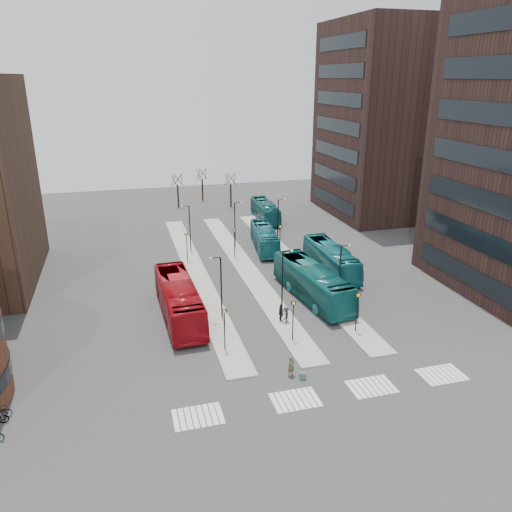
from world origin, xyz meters
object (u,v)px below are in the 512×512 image
object	(u,v)px
suitcase	(303,376)
teal_bus_a	(312,282)
commuter_c	(286,315)
teal_bus_c	(331,259)
teal_bus_d	(265,211)
teal_bus_b	(264,238)
traveller	(291,366)
commuter_b	(281,313)
commuter_a	(200,312)
red_bus	(179,299)

from	to	relation	value
suitcase	teal_bus_a	bearing A→B (deg)	78.95
teal_bus_a	commuter_c	distance (m)	6.39
teal_bus_c	teal_bus_d	distance (m)	23.78
teal_bus_b	traveller	xyz separation A→B (m)	(-6.55, -29.51, -0.63)
teal_bus_c	traveller	world-z (taller)	teal_bus_c
teal_bus_c	commuter_b	world-z (taller)	teal_bus_c
teal_bus_b	commuter_c	bearing A→B (deg)	-93.08
teal_bus_c	commuter_b	xyz separation A→B (m)	(-9.60, -10.57, -0.74)
teal_bus_b	commuter_a	size ratio (longest dim) A/B	6.41
teal_bus_a	teal_bus_c	xyz separation A→B (m)	(4.86, 6.39, -0.17)
teal_bus_d	teal_bus_c	bearing A→B (deg)	-84.60
suitcase	teal_bus_a	size ratio (longest dim) A/B	0.04
teal_bus_d	commuter_c	size ratio (longest dim) A/B	6.73
teal_bus_c	commuter_a	size ratio (longest dim) A/B	7.03
teal_bus_b	traveller	distance (m)	30.24
suitcase	traveller	size ratio (longest dim) A/B	0.33
commuter_a	traveller	bearing A→B (deg)	101.50
teal_bus_a	commuter_a	bearing A→B (deg)	-177.82
traveller	teal_bus_c	bearing A→B (deg)	39.38
commuter_a	teal_bus_c	bearing A→B (deg)	-167.57
teal_bus_a	traveller	distance (m)	14.65
teal_bus_c	traveller	xyz separation A→B (m)	(-11.66, -19.33, -0.78)
commuter_a	teal_bus_a	bearing A→B (deg)	175.04
teal_bus_d	commuter_b	size ratio (longest dim) A/B	5.97
teal_bus_c	commuter_c	bearing A→B (deg)	-129.09
commuter_a	commuter_b	bearing A→B (deg)	148.32
teal_bus_b	teal_bus_d	size ratio (longest dim) A/B	1.00
teal_bus_a	suitcase	bearing A→B (deg)	-120.51
suitcase	teal_bus_b	size ratio (longest dim) A/B	0.05
teal_bus_d	traveller	distance (m)	44.39
teal_bus_d	commuter_a	xyz separation A→B (m)	(-15.85, -31.95, -0.67)
red_bus	teal_bus_a	bearing A→B (deg)	0.86
suitcase	teal_bus_c	world-z (taller)	teal_bus_c
red_bus	commuter_c	size ratio (longest dim) A/B	8.21
commuter_b	teal_bus_c	bearing A→B (deg)	-41.78
red_bus	commuter_a	bearing A→B (deg)	-35.61
teal_bus_b	commuter_b	world-z (taller)	teal_bus_b
teal_bus_a	traveller	size ratio (longest dim) A/B	7.52
teal_bus_a	commuter_a	distance (m)	12.17
suitcase	commuter_c	xyz separation A→B (m)	(1.72, 9.04, 0.52)
teal_bus_d	commuter_a	distance (m)	35.67
teal_bus_b	suitcase	bearing A→B (deg)	-92.99
teal_bus_a	teal_bus_b	bearing A→B (deg)	84.52
teal_bus_d	commuter_b	distance (m)	35.40
teal_bus_a	teal_bus_d	size ratio (longest dim) A/B	1.20
teal_bus_b	traveller	world-z (taller)	teal_bus_b
teal_bus_a	commuter_c	size ratio (longest dim) A/B	8.09
suitcase	teal_bus_a	xyz separation A→B (m)	(6.09, 13.58, 1.53)
teal_bus_c	traveller	size ratio (longest dim) A/B	6.83
suitcase	teal_bus_b	xyz separation A→B (m)	(5.84, 30.15, 1.21)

